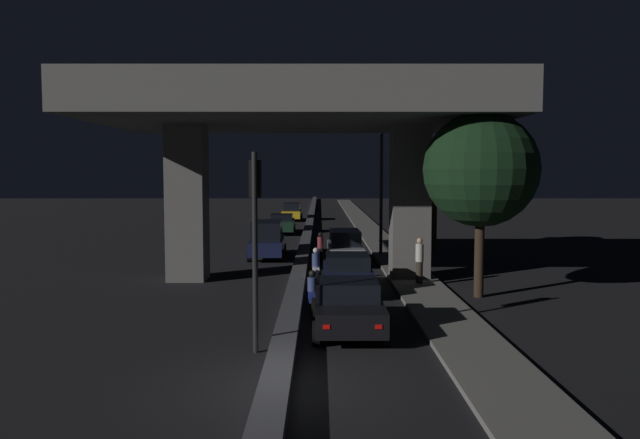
# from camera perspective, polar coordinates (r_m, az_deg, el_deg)

# --- Properties ---
(ground_plane) EXTENTS (200.00, 200.00, 0.00)m
(ground_plane) POSITION_cam_1_polar(r_m,az_deg,el_deg) (13.82, -3.97, -15.11)
(ground_plane) COLOR black
(median_divider) EXTENTS (0.65, 126.00, 0.38)m
(median_divider) POSITION_cam_1_polar(r_m,az_deg,el_deg) (48.21, -1.11, -0.97)
(median_divider) COLOR #4C4C51
(median_divider) RESTS_ON ground_plane
(sidewalk_right) EXTENTS (2.02, 126.00, 0.14)m
(sidewalk_right) POSITION_cam_1_polar(r_m,az_deg,el_deg) (41.44, 5.45, -2.01)
(sidewalk_right) COLOR slate
(sidewalk_right) RESTS_ON ground_plane
(elevated_overpass) EXTENTS (16.74, 11.05, 9.12)m
(elevated_overpass) POSITION_cam_1_polar(r_m,az_deg,el_deg) (26.70, -2.02, 9.52)
(elevated_overpass) COLOR #5B5956
(elevated_overpass) RESTS_ON ground_plane
(traffic_light_left_of_median) EXTENTS (0.30, 0.49, 5.11)m
(traffic_light_left_of_median) POSITION_cam_1_polar(r_m,az_deg,el_deg) (15.86, -5.96, 0.27)
(traffic_light_left_of_median) COLOR black
(traffic_light_left_of_median) RESTS_ON ground_plane
(street_lamp) EXTENTS (2.44, 0.32, 7.62)m
(street_lamp) POSITION_cam_1_polar(r_m,az_deg,el_deg) (34.30, 5.02, 4.19)
(street_lamp) COLOR #2D2D30
(street_lamp) RESTS_ON ground_plane
(car_black_lead) EXTENTS (2.07, 4.32, 1.54)m
(car_black_lead) POSITION_cam_1_polar(r_m,az_deg,el_deg) (18.08, 2.57, -7.89)
(car_black_lead) COLOR black
(car_black_lead) RESTS_ON ground_plane
(car_dark_blue_second) EXTENTS (2.04, 4.26, 1.49)m
(car_dark_blue_second) POSITION_cam_1_polar(r_m,az_deg,el_deg) (24.05, 2.48, -4.86)
(car_dark_blue_second) COLOR #141938
(car_dark_blue_second) RESTS_ON ground_plane
(car_silver_third) EXTENTS (1.91, 4.61, 1.70)m
(car_silver_third) POSITION_cam_1_polar(r_m,az_deg,el_deg) (31.66, 2.26, -2.46)
(car_silver_third) COLOR gray
(car_silver_third) RESTS_ON ground_plane
(car_dark_blue_lead_oncoming) EXTENTS (1.96, 4.61, 2.00)m
(car_dark_blue_lead_oncoming) POSITION_cam_1_polar(r_m,az_deg,el_deg) (33.72, -4.85, -1.79)
(car_dark_blue_lead_oncoming) COLOR #141938
(car_dark_blue_lead_oncoming) RESTS_ON ground_plane
(car_dark_green_second_oncoming) EXTENTS (2.10, 4.75, 1.46)m
(car_dark_green_second_oncoming) POSITION_cam_1_polar(r_m,az_deg,el_deg) (47.37, -3.53, -0.36)
(car_dark_green_second_oncoming) COLOR black
(car_dark_green_second_oncoming) RESTS_ON ground_plane
(car_taxi_yellow_third_oncoming) EXTENTS (1.94, 4.32, 1.71)m
(car_taxi_yellow_third_oncoming) POSITION_cam_1_polar(r_m,az_deg,el_deg) (60.20, -2.61, 0.73)
(car_taxi_yellow_third_oncoming) COLOR gold
(car_taxi_yellow_third_oncoming) RESTS_ON ground_plane
(motorcycle_blue_filtering_near) EXTENTS (0.34, 1.89, 1.37)m
(motorcycle_blue_filtering_near) POSITION_cam_1_polar(r_m,az_deg,el_deg) (20.86, -0.73, -6.78)
(motorcycle_blue_filtering_near) COLOR black
(motorcycle_blue_filtering_near) RESTS_ON ground_plane
(motorcycle_white_filtering_mid) EXTENTS (0.34, 1.81, 1.48)m
(motorcycle_white_filtering_mid) POSITION_cam_1_polar(r_m,az_deg,el_deg) (26.04, -0.40, -4.46)
(motorcycle_white_filtering_mid) COLOR black
(motorcycle_white_filtering_mid) RESTS_ON ground_plane
(motorcycle_black_filtering_far) EXTENTS (0.32, 1.76, 1.51)m
(motorcycle_black_filtering_far) POSITION_cam_1_polar(r_m,az_deg,el_deg) (32.49, 0.02, -2.70)
(motorcycle_black_filtering_far) COLOR black
(motorcycle_black_filtering_far) RESTS_ON ground_plane
(pedestrian_on_sidewalk) EXTENTS (0.33, 0.33, 1.83)m
(pedestrian_on_sidewalk) POSITION_cam_1_polar(r_m,az_deg,el_deg) (25.53, 9.06, -3.68)
(pedestrian_on_sidewalk) COLOR #2D261E
(pedestrian_on_sidewalk) RESTS_ON sidewalk_right
(roadside_tree_kerbside_near) EXTENTS (4.22, 4.22, 6.84)m
(roadside_tree_kerbside_near) POSITION_cam_1_polar(r_m,az_deg,el_deg) (23.55, 14.47, 4.44)
(roadside_tree_kerbside_near) COLOR #2D2116
(roadside_tree_kerbside_near) RESTS_ON ground_plane
(roadside_tree_kerbside_mid) EXTENTS (3.33, 3.33, 6.48)m
(roadside_tree_kerbside_mid) POSITION_cam_1_polar(r_m,az_deg,el_deg) (36.16, 10.41, 4.51)
(roadside_tree_kerbside_mid) COLOR #38281C
(roadside_tree_kerbside_mid) RESTS_ON ground_plane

